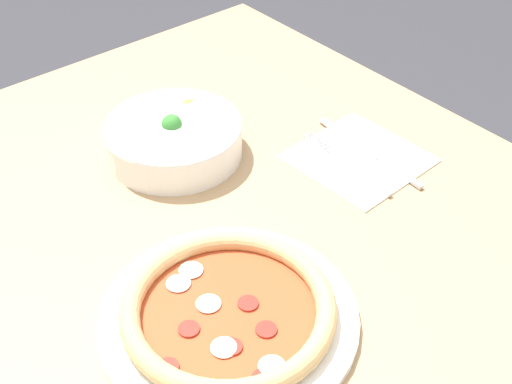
# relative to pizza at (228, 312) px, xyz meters

# --- Properties ---
(dining_table) EXTENTS (1.15, 1.06, 0.73)m
(dining_table) POSITION_rel_pizza_xyz_m (0.02, 0.16, -0.11)
(dining_table) COLOR tan
(dining_table) RESTS_ON ground_plane
(pizza) EXTENTS (0.32, 0.32, 0.04)m
(pizza) POSITION_rel_pizza_xyz_m (0.00, 0.00, 0.00)
(pizza) COLOR white
(pizza) RESTS_ON dining_table
(bowl) EXTENTS (0.22, 0.22, 0.07)m
(bowl) POSITION_rel_pizza_xyz_m (0.15, 0.33, 0.02)
(bowl) COLOR white
(bowl) RESTS_ON dining_table
(napkin) EXTENTS (0.19, 0.19, 0.00)m
(napkin) POSITION_rel_pizza_xyz_m (0.36, 0.13, -0.02)
(napkin) COLOR white
(napkin) RESTS_ON dining_table
(fork) EXTENTS (0.02, 0.19, 0.00)m
(fork) POSITION_rel_pizza_xyz_m (0.34, 0.13, -0.01)
(fork) COLOR silver
(fork) RESTS_ON napkin
(knife) EXTENTS (0.02, 0.23, 0.01)m
(knife) POSITION_rel_pizza_xyz_m (0.39, 0.12, -0.01)
(knife) COLOR silver
(knife) RESTS_ON napkin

